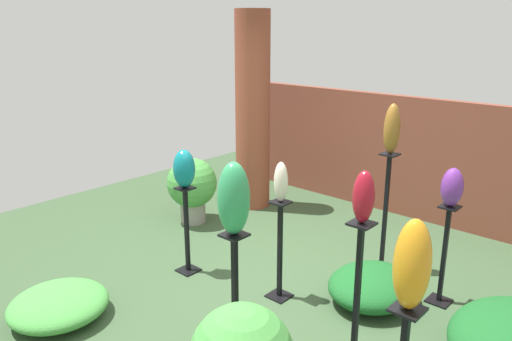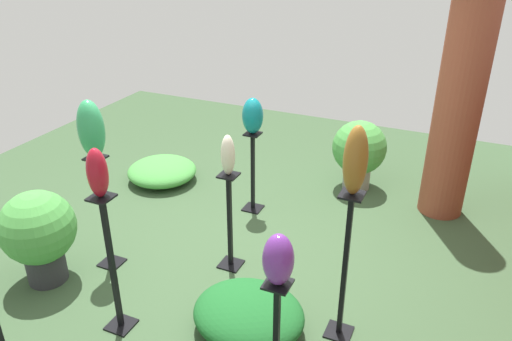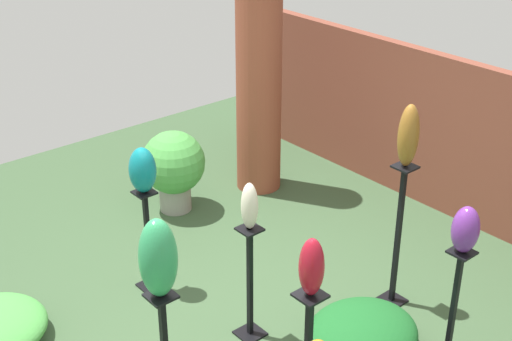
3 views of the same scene
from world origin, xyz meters
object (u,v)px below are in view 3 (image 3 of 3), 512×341
brick_pillar (259,68)px  pedestal_ivory (250,288)px  art_vase_teal (143,170)px  potted_plant_walkway_edge (174,166)px  art_vase_ivory (250,206)px  pedestal_teal (148,245)px  art_vase_violet (465,230)px  pedestal_bronze (397,242)px  art_vase_jade (158,258)px  art_vase_ruby (312,267)px  pedestal_violet (453,313)px  art_vase_bronze (408,136)px

brick_pillar → pedestal_ivory: (1.84, -1.65, -0.89)m
pedestal_ivory → art_vase_teal: size_ratio=2.48×
art_vase_teal → potted_plant_walkway_edge: 1.47m
art_vase_ivory → pedestal_teal: bearing=-166.8°
art_vase_violet → pedestal_ivory: bearing=-141.5°
pedestal_bronze → art_vase_ivory: art_vase_ivory is taller
brick_pillar → art_vase_ivory: brick_pillar is taller
brick_pillar → art_vase_teal: 2.08m
brick_pillar → potted_plant_walkway_edge: brick_pillar is taller
art_vase_teal → art_vase_ivory: size_ratio=1.05×
pedestal_ivory → art_vase_jade: (0.43, -1.02, 0.92)m
brick_pillar → art_vase_teal: size_ratio=6.92×
art_vase_teal → art_vase_ruby: 2.09m
pedestal_teal → pedestal_violet: 2.44m
art_vase_teal → pedestal_ivory: bearing=13.2°
pedestal_bronze → art_vase_bronze: art_vase_bronze is taller
pedestal_teal → art_vase_bronze: 2.27m
brick_pillar → pedestal_violet: (2.98, -0.74, -0.89)m
pedestal_violet → art_vase_ivory: art_vase_ivory is taller
art_vase_bronze → art_vase_teal: (-1.44, -1.39, -0.38)m
pedestal_violet → art_vase_teal: bearing=-152.0°
art_vase_jade → art_vase_violet: art_vase_jade is taller
brick_pillar → pedestal_violet: bearing=-14.0°
pedestal_bronze → pedestal_violet: bearing=-18.6°
brick_pillar → art_vase_violet: (2.98, -0.74, -0.21)m
brick_pillar → art_vase_bronze: bearing=-12.5°
art_vase_bronze → art_vase_jade: size_ratio=0.98×
pedestal_ivory → art_vase_violet: art_vase_violet is taller
brick_pillar → art_vase_ivory: 2.48m
pedestal_teal → pedestal_ivory: pedestal_ivory is taller
art_vase_ivory → potted_plant_walkway_edge: (-1.98, 0.68, -0.64)m
brick_pillar → art_vase_teal: brick_pillar is taller
pedestal_ivory → art_vase_teal: (-1.01, -0.24, 0.67)m
potted_plant_walkway_edge → art_vase_teal: bearing=-43.3°
pedestal_ivory → potted_plant_walkway_edge: pedestal_ivory is taller
art_vase_bronze → art_vase_ivory: art_vase_bronze is taller
pedestal_teal → art_vase_jade: bearing=-28.5°
pedestal_ivory → art_vase_ivory: size_ratio=2.62×
art_vase_violet → art_vase_ivory: (-1.14, -0.91, 0.02)m
art_vase_teal → potted_plant_walkway_edge: bearing=136.7°
brick_pillar → pedestal_violet: brick_pillar is taller
potted_plant_walkway_edge → pedestal_ivory: bearing=-18.9°
art_vase_violet → art_vase_jade: bearing=-110.1°
pedestal_violet → art_vase_jade: art_vase_jade is taller
brick_pillar → art_vase_jade: size_ratio=5.25×
art_vase_bronze → potted_plant_walkway_edge: 2.65m
pedestal_bronze → art_vase_jade: art_vase_jade is taller
pedestal_violet → art_vase_ruby: size_ratio=2.57×
art_vase_jade → art_vase_teal: 1.67m
art_vase_bronze → potted_plant_walkway_edge: bearing=-168.9°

